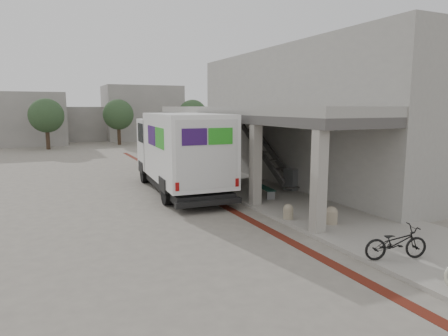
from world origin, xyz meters
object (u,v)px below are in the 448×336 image
bicycle_black (396,243)px  bench (264,190)px  fedex_truck (180,150)px  utility_cabinet (291,179)px

bicycle_black → bench: bearing=11.4°
bench → fedex_truck: bearing=141.1°
bench → utility_cabinet: utility_cabinet is taller
utility_cabinet → bicycle_black: size_ratio=0.59×
utility_cabinet → bicycle_black: (-2.50, -8.41, -0.06)m
fedex_truck → utility_cabinet: 5.43m
bench → bicycle_black: 7.84m
fedex_truck → bicycle_black: fedex_truck is taller
fedex_truck → bench: 4.41m
fedex_truck → bicycle_black: 11.07m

